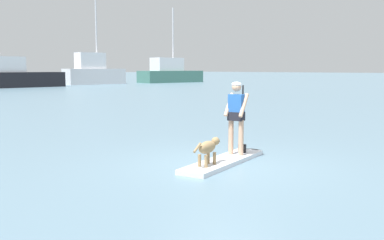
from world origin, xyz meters
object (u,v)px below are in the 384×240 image
at_px(dog, 208,148).
at_px(moored_boat_far_port, 170,73).
at_px(moored_boat_far_starboard, 94,72).
at_px(paddleboard, 228,160).
at_px(moored_boat_center, 4,76).
at_px(person_paddler, 237,113).

height_order(dog, moored_boat_far_port, moored_boat_far_port).
bearing_deg(moored_boat_far_starboard, paddleboard, -118.94).
relative_size(dog, moored_boat_far_starboard, 0.09).
relative_size(paddleboard, dog, 3.09).
xyz_separation_m(moored_boat_far_starboard, moored_boat_far_port, (12.57, -1.08, -0.20)).
relative_size(moored_boat_center, moored_boat_far_port, 1.16).
distance_m(paddleboard, moored_boat_far_port, 57.95).
xyz_separation_m(paddleboard, person_paddler, (0.40, 0.10, 1.04)).
distance_m(person_paddler, moored_boat_center, 44.13).
relative_size(person_paddler, dog, 1.62).
xyz_separation_m(person_paddler, moored_boat_far_starboard, (24.59, 45.09, 0.51)).
bearing_deg(dog, moored_boat_far_port, 49.07).
relative_size(dog, moored_boat_far_port, 0.09).
bearing_deg(moored_boat_far_starboard, moored_boat_center, -168.84).
xyz_separation_m(paddleboard, dog, (-0.89, -0.22, 0.42)).
height_order(paddleboard, moored_boat_far_port, moored_boat_far_port).
relative_size(moored_boat_far_starboard, moored_boat_far_port, 1.00).
bearing_deg(dog, moored_boat_far_starboard, 60.33).
bearing_deg(moored_boat_far_starboard, dog, -119.67).
bearing_deg(moored_boat_center, moored_boat_far_port, 3.29).
relative_size(paddleboard, person_paddler, 1.90).
height_order(person_paddler, moored_boat_center, moored_boat_center).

